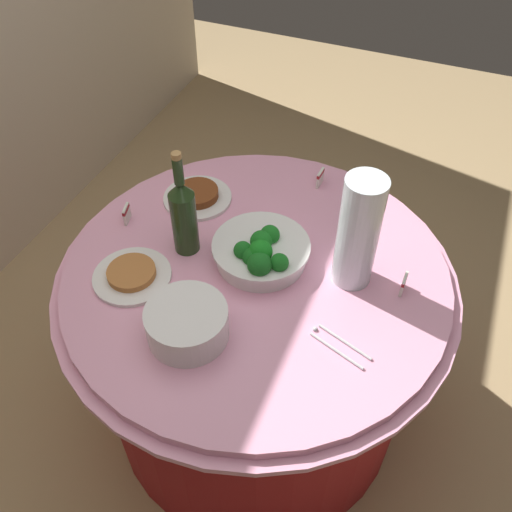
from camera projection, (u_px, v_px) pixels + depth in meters
The scene contains 12 objects.
ground_plane at pixel (256, 401), 2.12m from camera, with size 6.00×6.00×0.00m, color tan.
buffet_table at pixel (256, 343), 1.85m from camera, with size 1.16×1.16×0.74m.
broccoli_bowl at pixel (260, 251), 1.57m from camera, with size 0.28×0.28×0.12m.
plate_stack at pixel (187, 323), 1.39m from camera, with size 0.21×0.21×0.09m.
wine_bottle at pixel (183, 215), 1.55m from camera, with size 0.07×0.07×0.34m.
decorative_fruit_vase at pixel (357, 239), 1.46m from camera, with size 0.11×0.11×0.34m.
serving_tongs at pixel (338, 345), 1.40m from camera, with size 0.09×0.17×0.01m.
food_plate_peanuts at pixel (132, 275), 1.55m from camera, with size 0.22×0.22×0.03m.
food_plate_stir_fry at pixel (197, 196), 1.79m from camera, with size 0.22×0.22×0.04m.
label_placard_front at pixel (404, 283), 1.51m from camera, with size 0.05×0.01×0.05m.
label_placard_mid at pixel (127, 213), 1.71m from camera, with size 0.05×0.02×0.05m.
label_placard_rear at pixel (320, 177), 1.83m from camera, with size 0.05×0.01×0.05m.
Camera 1 is at (-1.00, -0.42, 1.90)m, focal length 39.12 mm.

